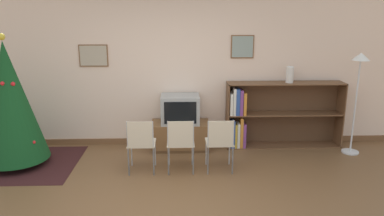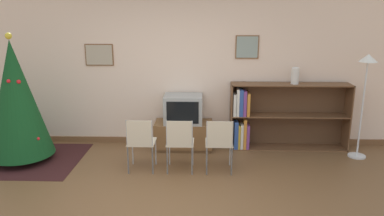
{
  "view_description": "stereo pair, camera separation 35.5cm",
  "coord_description": "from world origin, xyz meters",
  "px_view_note": "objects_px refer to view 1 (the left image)",
  "views": [
    {
      "loc": [
        0.16,
        -3.99,
        2.35
      ],
      "look_at": [
        0.35,
        1.32,
        0.94
      ],
      "focal_mm": 35.0,
      "sensor_mm": 36.0,
      "label": 1
    },
    {
      "loc": [
        0.52,
        -3.99,
        2.35
      ],
      "look_at": [
        0.35,
        1.32,
        0.94
      ],
      "focal_mm": 35.0,
      "sensor_mm": 36.0,
      "label": 2
    }
  ],
  "objects_px": {
    "tv_console": "(180,135)",
    "folding_chair_center": "(181,142)",
    "folding_chair_left": "(141,143)",
    "folding_chair_right": "(220,142)",
    "christmas_tree": "(10,102)",
    "television": "(180,109)",
    "standing_lamp": "(359,77)",
    "bookshelf": "(266,115)",
    "vase": "(290,74)"
  },
  "relations": [
    {
      "from": "tv_console",
      "to": "folding_chair_center",
      "type": "relative_size",
      "value": 1.2
    },
    {
      "from": "tv_console",
      "to": "folding_chair_center",
      "type": "height_order",
      "value": "folding_chair_center"
    },
    {
      "from": "folding_chair_left",
      "to": "folding_chair_right",
      "type": "relative_size",
      "value": 1.0
    },
    {
      "from": "christmas_tree",
      "to": "television",
      "type": "xyz_separation_m",
      "value": [
        2.54,
        0.6,
        -0.3
      ]
    },
    {
      "from": "tv_console",
      "to": "folding_chair_right",
      "type": "bearing_deg",
      "value": -59.56
    },
    {
      "from": "tv_console",
      "to": "standing_lamp",
      "type": "distance_m",
      "value": 3.07
    },
    {
      "from": "folding_chair_left",
      "to": "folding_chair_center",
      "type": "xyz_separation_m",
      "value": [
        0.57,
        0.0,
        0.0
      ]
    },
    {
      "from": "christmas_tree",
      "to": "television",
      "type": "bearing_deg",
      "value": 13.33
    },
    {
      "from": "christmas_tree",
      "to": "tv_console",
      "type": "bearing_deg",
      "value": 13.39
    },
    {
      "from": "folding_chair_left",
      "to": "standing_lamp",
      "type": "relative_size",
      "value": 0.49
    },
    {
      "from": "folding_chair_left",
      "to": "bookshelf",
      "type": "height_order",
      "value": "bookshelf"
    },
    {
      "from": "folding_chair_right",
      "to": "bookshelf",
      "type": "height_order",
      "value": "bookshelf"
    },
    {
      "from": "folding_chair_right",
      "to": "vase",
      "type": "bearing_deg",
      "value": 39.23
    },
    {
      "from": "tv_console",
      "to": "bookshelf",
      "type": "distance_m",
      "value": 1.52
    },
    {
      "from": "folding_chair_left",
      "to": "vase",
      "type": "relative_size",
      "value": 2.95
    },
    {
      "from": "tv_console",
      "to": "folding_chair_right",
      "type": "xyz_separation_m",
      "value": [
        0.57,
        -0.98,
        0.23
      ]
    },
    {
      "from": "folding_chair_center",
      "to": "bookshelf",
      "type": "xyz_separation_m",
      "value": [
        1.49,
        1.08,
        0.08
      ]
    },
    {
      "from": "television",
      "to": "folding_chair_left",
      "type": "bearing_deg",
      "value": -120.51
    },
    {
      "from": "christmas_tree",
      "to": "folding_chair_left",
      "type": "distance_m",
      "value": 2.07
    },
    {
      "from": "folding_chair_left",
      "to": "folding_chair_right",
      "type": "distance_m",
      "value": 1.15
    },
    {
      "from": "tv_console",
      "to": "bookshelf",
      "type": "height_order",
      "value": "bookshelf"
    },
    {
      "from": "television",
      "to": "bookshelf",
      "type": "bearing_deg",
      "value": 3.86
    },
    {
      "from": "bookshelf",
      "to": "vase",
      "type": "relative_size",
      "value": 7.21
    },
    {
      "from": "christmas_tree",
      "to": "tv_console",
      "type": "distance_m",
      "value": 2.73
    },
    {
      "from": "folding_chair_left",
      "to": "folding_chair_right",
      "type": "bearing_deg",
      "value": 0.0
    },
    {
      "from": "standing_lamp",
      "to": "bookshelf",
      "type": "bearing_deg",
      "value": 164.1
    },
    {
      "from": "folding_chair_center",
      "to": "vase",
      "type": "xyz_separation_m",
      "value": [
        1.86,
        1.05,
        0.81
      ]
    },
    {
      "from": "folding_chair_center",
      "to": "standing_lamp",
      "type": "xyz_separation_m",
      "value": [
        2.86,
        0.68,
        0.82
      ]
    },
    {
      "from": "christmas_tree",
      "to": "folding_chair_left",
      "type": "bearing_deg",
      "value": -10.69
    },
    {
      "from": "television",
      "to": "bookshelf",
      "type": "relative_size",
      "value": 0.32
    },
    {
      "from": "vase",
      "to": "standing_lamp",
      "type": "height_order",
      "value": "standing_lamp"
    },
    {
      "from": "folding_chair_right",
      "to": "folding_chair_left",
      "type": "bearing_deg",
      "value": 180.0
    },
    {
      "from": "folding_chair_center",
      "to": "standing_lamp",
      "type": "relative_size",
      "value": 0.49
    },
    {
      "from": "folding_chair_center",
      "to": "folding_chair_right",
      "type": "relative_size",
      "value": 1.0
    },
    {
      "from": "christmas_tree",
      "to": "tv_console",
      "type": "relative_size",
      "value": 2.05
    },
    {
      "from": "tv_console",
      "to": "standing_lamp",
      "type": "xyz_separation_m",
      "value": [
        2.86,
        -0.29,
        1.05
      ]
    },
    {
      "from": "folding_chair_left",
      "to": "bookshelf",
      "type": "relative_size",
      "value": 0.41
    },
    {
      "from": "christmas_tree",
      "to": "folding_chair_left",
      "type": "relative_size",
      "value": 2.45
    },
    {
      "from": "television",
      "to": "bookshelf",
      "type": "height_order",
      "value": "bookshelf"
    },
    {
      "from": "bookshelf",
      "to": "standing_lamp",
      "type": "xyz_separation_m",
      "value": [
        1.38,
        -0.39,
        0.74
      ]
    },
    {
      "from": "television",
      "to": "folding_chair_right",
      "type": "bearing_deg",
      "value": -59.49
    },
    {
      "from": "christmas_tree",
      "to": "vase",
      "type": "xyz_separation_m",
      "value": [
        4.4,
        0.67,
        0.27
      ]
    },
    {
      "from": "television",
      "to": "folding_chair_left",
      "type": "distance_m",
      "value": 1.16
    },
    {
      "from": "folding_chair_left",
      "to": "bookshelf",
      "type": "distance_m",
      "value": 2.33
    },
    {
      "from": "christmas_tree",
      "to": "folding_chair_center",
      "type": "bearing_deg",
      "value": -8.31
    },
    {
      "from": "folding_chair_right",
      "to": "bookshelf",
      "type": "xyz_separation_m",
      "value": [
        0.91,
        1.08,
        0.08
      ]
    },
    {
      "from": "folding_chair_right",
      "to": "bookshelf",
      "type": "distance_m",
      "value": 1.41
    },
    {
      "from": "folding_chair_right",
      "to": "tv_console",
      "type": "bearing_deg",
      "value": 120.44
    },
    {
      "from": "tv_console",
      "to": "vase",
      "type": "relative_size",
      "value": 3.53
    },
    {
      "from": "folding_chair_center",
      "to": "bookshelf",
      "type": "height_order",
      "value": "bookshelf"
    }
  ]
}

